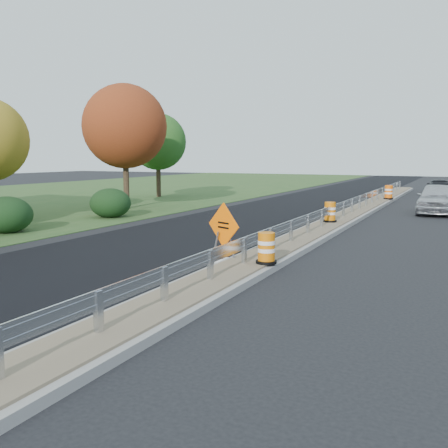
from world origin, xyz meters
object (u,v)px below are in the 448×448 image
at_px(barrel_median_near, 266,249).
at_px(car_silver, 437,198).
at_px(barrel_median_far, 389,192).
at_px(car_dark_far, 438,187).
at_px(barrel_median_mid, 330,212).
at_px(caution_sign, 224,249).

distance_m(barrel_median_near, car_silver, 17.45).
distance_m(barrel_median_near, barrel_median_far, 22.93).
height_order(car_silver, car_dark_far, car_silver).
xyz_separation_m(barrel_median_mid, car_silver, (3.97, 7.78, 0.18)).
bearing_deg(barrel_median_far, car_dark_far, 74.33).
xyz_separation_m(caution_sign, car_silver, (4.81, 16.82, 0.38)).
relative_size(barrel_median_mid, car_silver, 0.18).
xyz_separation_m(caution_sign, barrel_median_mid, (0.84, 9.04, 0.19)).
distance_m(barrel_median_far, car_dark_far, 9.79).
relative_size(caution_sign, car_silver, 0.37).
relative_size(caution_sign, barrel_median_mid, 2.04).
bearing_deg(car_silver, caution_sign, -106.89).
distance_m(barrel_median_near, car_dark_far, 32.46).
bearing_deg(barrel_median_far, caution_sign, -93.67).
relative_size(caution_sign, car_dark_far, 0.43).
distance_m(barrel_median_mid, barrel_median_far, 13.60).
height_order(caution_sign, barrel_median_far, caution_sign).
bearing_deg(car_silver, car_dark_far, 91.74).
bearing_deg(car_silver, barrel_median_mid, -117.96).
bearing_deg(barrel_median_mid, caution_sign, -95.31).
xyz_separation_m(caution_sign, barrel_median_near, (1.45, -0.31, 0.18)).
xyz_separation_m(car_silver, car_dark_far, (-0.71, 15.23, -0.22)).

